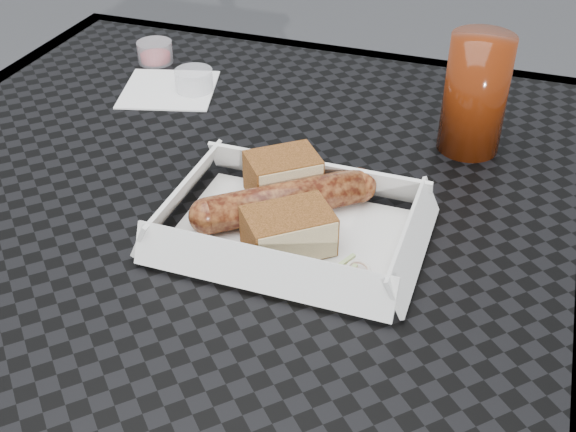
# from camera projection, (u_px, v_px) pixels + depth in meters

# --- Properties ---
(patio_table) EXTENTS (0.80, 0.80, 0.74)m
(patio_table) POSITION_uv_depth(u_px,v_px,m) (219.00, 233.00, 0.83)
(patio_table) COLOR black
(patio_table) RESTS_ON ground
(food_tray) EXTENTS (0.22, 0.15, 0.00)m
(food_tray) POSITION_uv_depth(u_px,v_px,m) (291.00, 234.00, 0.70)
(food_tray) COLOR white
(food_tray) RESTS_ON patio_table
(bratwurst) EXTENTS (0.16, 0.14, 0.04)m
(bratwurst) POSITION_uv_depth(u_px,v_px,m) (285.00, 200.00, 0.71)
(bratwurst) COLOR brown
(bratwurst) RESTS_ON food_tray
(bread_near) EXTENTS (0.09, 0.08, 0.04)m
(bread_near) POSITION_uv_depth(u_px,v_px,m) (283.00, 175.00, 0.74)
(bread_near) COLOR brown
(bread_near) RESTS_ON food_tray
(bread_far) EXTENTS (0.09, 0.09, 0.04)m
(bread_far) POSITION_uv_depth(u_px,v_px,m) (288.00, 231.00, 0.67)
(bread_far) COLOR brown
(bread_far) RESTS_ON food_tray
(veg_garnish) EXTENTS (0.03, 0.03, 0.00)m
(veg_garnish) POSITION_uv_depth(u_px,v_px,m) (349.00, 272.00, 0.65)
(veg_garnish) COLOR #EB4F0A
(veg_garnish) RESTS_ON food_tray
(napkin) EXTENTS (0.15, 0.15, 0.00)m
(napkin) POSITION_uv_depth(u_px,v_px,m) (169.00, 89.00, 0.96)
(napkin) COLOR white
(napkin) RESTS_ON patio_table
(condiment_cup_sauce) EXTENTS (0.05, 0.05, 0.03)m
(condiment_cup_sauce) POSITION_uv_depth(u_px,v_px,m) (155.00, 52.00, 1.03)
(condiment_cup_sauce) COLOR maroon
(condiment_cup_sauce) RESTS_ON patio_table
(condiment_cup_empty) EXTENTS (0.05, 0.05, 0.03)m
(condiment_cup_empty) POSITION_uv_depth(u_px,v_px,m) (194.00, 81.00, 0.95)
(condiment_cup_empty) COLOR silver
(condiment_cup_empty) RESTS_ON patio_table
(drink_glass) EXTENTS (0.07, 0.07, 0.14)m
(drink_glass) POSITION_uv_depth(u_px,v_px,m) (475.00, 94.00, 0.80)
(drink_glass) COLOR #521A07
(drink_glass) RESTS_ON patio_table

